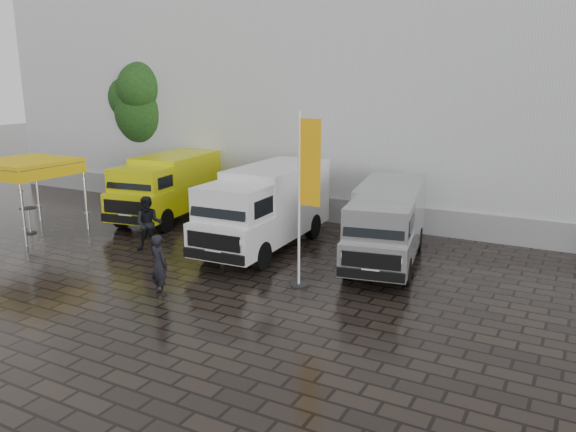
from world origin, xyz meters
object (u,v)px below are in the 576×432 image
object	(u,v)px
van_white	(265,209)
van_yellow	(167,188)
van_silver	(387,226)
person_tent	(149,224)
canopy_tent	(25,165)
cocktail_table	(29,220)
person_front	(159,265)
flagpole	(305,192)

from	to	relation	value
van_white	van_yellow	bearing A→B (deg)	161.27
van_silver	van_yellow	bearing A→B (deg)	162.46
van_silver	person_tent	world-z (taller)	van_silver
van_yellow	canopy_tent	xyz separation A→B (m)	(-3.11, -4.19, 1.30)
cocktail_table	van_silver	bearing A→B (deg)	12.92
van_white	van_silver	size ratio (longest dim) A/B	1.13
van_white	person_front	distance (m)	5.10
van_yellow	cocktail_table	bearing A→B (deg)	-134.94
cocktail_table	van_yellow	bearing A→B (deg)	53.05
van_yellow	cocktail_table	world-z (taller)	van_yellow
cocktail_table	person_front	distance (m)	8.93
van_white	van_silver	distance (m)	4.21
van_silver	cocktail_table	distance (m)	13.43
van_yellow	person_tent	bearing A→B (deg)	-65.91
person_front	van_white	bearing A→B (deg)	-76.47
van_yellow	cocktail_table	xyz separation A→B (m)	(-3.18, -4.23, -0.82)
van_yellow	van_silver	bearing A→B (deg)	-15.12
van_white	van_silver	world-z (taller)	van_white
van_silver	canopy_tent	world-z (taller)	canopy_tent
van_yellow	person_front	distance (m)	8.63
van_silver	flagpole	distance (m)	3.69
van_white	person_front	size ratio (longest dim) A/B	3.79
flagpole	van_yellow	bearing A→B (deg)	153.15
van_silver	canopy_tent	bearing A→B (deg)	-177.60
canopy_tent	person_tent	world-z (taller)	canopy_tent
van_silver	person_tent	distance (m)	7.94
cocktail_table	person_front	world-z (taller)	person_front
person_front	van_silver	bearing A→B (deg)	-112.17
person_tent	person_front	bearing A→B (deg)	-77.56
person_front	person_tent	bearing A→B (deg)	-27.20
van_white	canopy_tent	bearing A→B (deg)	-166.44
van_yellow	canopy_tent	distance (m)	5.37
canopy_tent	person_tent	distance (m)	5.74
canopy_tent	van_silver	bearing A→B (deg)	12.81
van_yellow	flagpole	world-z (taller)	flagpole
flagpole	person_tent	size ratio (longest dim) A/B	2.59
van_white	person_front	bearing A→B (deg)	-96.08
cocktail_table	person_front	bearing A→B (deg)	-16.24
van_white	flagpole	bearing A→B (deg)	-45.45
canopy_tent	flagpole	world-z (taller)	flagpole
van_yellow	flagpole	distance (m)	9.69
person_tent	flagpole	bearing A→B (deg)	-38.18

